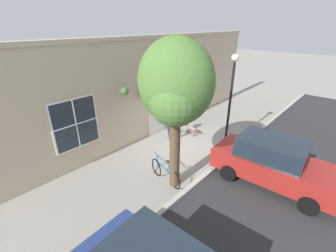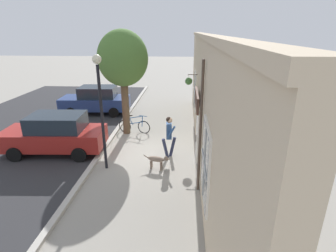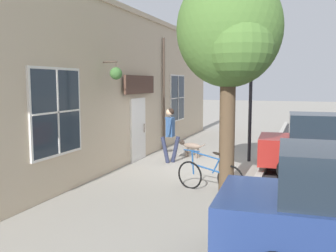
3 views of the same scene
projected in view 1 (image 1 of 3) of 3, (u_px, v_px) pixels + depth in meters
name	position (u px, v px, depth m)	size (l,w,h in m)	color
ground_plane	(183.00, 148.00, 10.79)	(90.00, 90.00, 0.00)	gray
curb_and_road	(326.00, 209.00, 7.23)	(10.10, 28.00, 0.12)	#B2ADA3
storefront_facade	(148.00, 89.00, 11.18)	(0.95, 18.00, 4.98)	#C6B293
pedestrian_walking	(172.00, 120.00, 11.16)	(0.61, 0.55, 1.80)	#282D47
dog_on_leash	(191.00, 128.00, 11.93)	(1.08, 0.38, 0.61)	#7F6B5B
street_tree_by_curb	(176.00, 87.00, 6.75)	(2.44, 2.25, 5.19)	brown
leaning_bicycle	(165.00, 172.00, 8.41)	(1.72, 0.35, 1.01)	black
parked_car_mid_block	(273.00, 162.00, 8.13)	(4.39, 2.11, 1.75)	maroon
street_lamp	(232.00, 89.00, 9.71)	(0.32, 0.32, 4.34)	black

